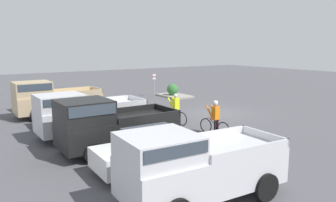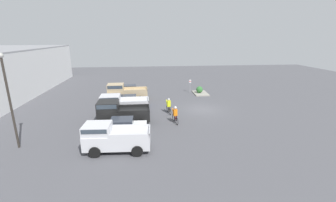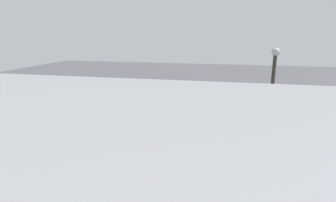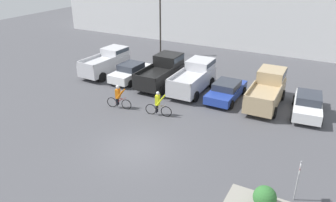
# 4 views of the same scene
# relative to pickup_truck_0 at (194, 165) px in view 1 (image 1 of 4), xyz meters

# --- Properties ---
(ground_plane) EXTENTS (80.00, 80.00, 0.00)m
(ground_plane) POSITION_rel_pickup_truck_0_xyz_m (9.01, -9.11, -1.12)
(ground_plane) COLOR #4C4C51
(pickup_truck_0) EXTENTS (2.36, 4.91, 2.14)m
(pickup_truck_0) POSITION_rel_pickup_truck_0_xyz_m (0.00, 0.00, 0.00)
(pickup_truck_0) COLOR silver
(pickup_truck_0) RESTS_ON ground_plane
(sedan_0) EXTENTS (2.04, 4.29, 1.47)m
(sedan_0) POSITION_rel_pickup_truck_0_xyz_m (2.78, -0.38, -0.39)
(sedan_0) COLOR white
(sedan_0) RESTS_ON ground_plane
(pickup_truck_1) EXTENTS (2.32, 4.98, 2.27)m
(pickup_truck_1) POSITION_rel_pickup_truck_0_xyz_m (5.58, 0.10, 0.05)
(pickup_truck_1) COLOR black
(pickup_truck_1) RESTS_ON ground_plane
(pickup_truck_2) EXTENTS (2.27, 5.22, 2.16)m
(pickup_truck_2) POSITION_rel_pickup_truck_0_xyz_m (8.38, 0.14, 0.01)
(pickup_truck_2) COLOR silver
(pickup_truck_2) RESTS_ON ground_plane
(sedan_1) EXTENTS (2.04, 4.47, 1.35)m
(sedan_1) POSITION_rel_pickup_truck_0_xyz_m (11.18, -0.33, -0.43)
(sedan_1) COLOR #233D9E
(sedan_1) RESTS_ON ground_plane
(pickup_truck_3) EXTENTS (2.23, 5.23, 2.25)m
(pickup_truck_3) POSITION_rel_pickup_truck_0_xyz_m (13.97, 0.29, 0.03)
(pickup_truck_3) COLOR tan
(pickup_truck_3) RESTS_ON ground_plane
(sedan_2) EXTENTS (2.25, 4.50, 1.47)m
(sedan_2) POSITION_rel_pickup_truck_0_xyz_m (16.78, -0.19, -0.37)
(sedan_2) COLOR white
(sedan_2) RESTS_ON ground_plane
(cyclist_0) EXTENTS (1.84, 0.52, 1.74)m
(cyclist_0) POSITION_rel_pickup_truck_0_xyz_m (8.08, -5.03, -0.27)
(cyclist_0) COLOR black
(cyclist_0) RESTS_ON ground_plane
(cyclist_1) EXTENTS (1.85, 0.53, 1.75)m
(cyclist_1) POSITION_rel_pickup_truck_0_xyz_m (5.11, -5.35, -0.24)
(cyclist_1) COLOR black
(cyclist_1) RESTS_ON ground_plane
(fire_lane_sign) EXTENTS (0.06, 0.30, 2.04)m
(fire_lane_sign) POSITION_rel_pickup_truck_0_xyz_m (17.44, -9.33, 0.13)
(fire_lane_sign) COLOR #9E9EA3
(fire_lane_sign) RESTS_ON ground_plane
(curb_island) EXTENTS (3.13, 2.01, 0.15)m
(curb_island) POSITION_rel_pickup_truck_0_xyz_m (16.35, -10.72, -1.04)
(curb_island) COLOR gray
(curb_island) RESTS_ON ground_plane
(shrub) EXTENTS (0.98, 0.98, 0.98)m
(shrub) POSITION_rel_pickup_truck_0_xyz_m (16.38, -10.55, -0.48)
(shrub) COLOR #337033
(shrub) RESTS_ON curb_island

